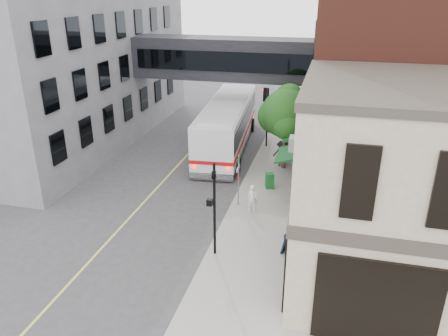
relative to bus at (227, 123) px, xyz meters
The scene contains 17 objects.
ground 16.65m from the bus, 81.28° to the right, with size 120.00×120.00×0.00m, color #38383A.
sidewalk_main 5.42m from the bus, 27.45° to the right, with size 4.00×60.00×0.15m, color gray.
corner_building 18.51m from the bus, 51.32° to the right, with size 10.19×8.12×8.45m.
brick_building 13.52m from the bus, ahead, with size 13.76×18.00×14.00m.
opposite_building 15.34m from the bus, behind, with size 14.00×24.00×14.00m, color slate.
skyway_bridge 4.84m from the bus, 106.56° to the left, with size 14.00×3.18×3.00m.
traffic_signal_near 14.66m from the bus, 78.66° to the right, with size 0.44×0.22×4.60m.
traffic_signal_far 3.15m from the bus, 13.39° to the left, with size 0.53×0.28×4.50m.
street_sign_pole 9.78m from the bus, 72.76° to the right, with size 0.08×0.75×3.00m.
street_tree 5.97m from the bus, 33.60° to the right, with size 3.80×3.20×5.60m.
lane_marking 7.09m from the bus, 111.47° to the right, with size 0.12×40.00×0.01m, color #D8CC4C.
bus is the anchor object (origin of this frame).
pedestrian_a 10.64m from the bus, 68.92° to the right, with size 0.55×0.36×1.50m, color white.
pedestrian_b 5.32m from the bus, 25.59° to the right, with size 0.88×0.69×1.81m, color #CB838F.
pedestrian_c 5.50m from the bus, 34.34° to the right, with size 1.15×0.66×1.78m, color black.
newspaper_box 8.10m from the bus, 57.62° to the right, with size 0.48×0.42×0.95m, color #155D21.
sandwich_board 14.82m from the bus, 65.56° to the right, with size 0.36×0.57×1.01m, color black.
Camera 1 is at (4.97, -14.42, 11.54)m, focal length 35.00 mm.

